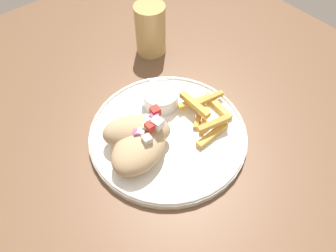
% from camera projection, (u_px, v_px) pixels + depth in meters
% --- Properties ---
extents(ground_plane, '(10.00, 10.00, 0.00)m').
position_uv_depth(ground_plane, '(159.00, 243.00, 1.22)').
color(ground_plane, brown).
extents(table, '(1.14, 1.14, 0.71)m').
position_uv_depth(table, '(153.00, 149.00, 0.72)').
color(table, brown).
rests_on(table, ground_plane).
extents(plate, '(0.31, 0.31, 0.02)m').
position_uv_depth(plate, '(168.00, 134.00, 0.64)').
color(plate, white).
rests_on(plate, table).
extents(pita_sandwich_near, '(0.13, 0.11, 0.06)m').
position_uv_depth(pita_sandwich_near, '(139.00, 149.00, 0.58)').
color(pita_sandwich_near, tan).
rests_on(pita_sandwich_near, plate).
extents(pita_sandwich_far, '(0.14, 0.12, 0.07)m').
position_uv_depth(pita_sandwich_far, '(137.00, 132.00, 0.59)').
color(pita_sandwich_far, tan).
rests_on(pita_sandwich_far, plate).
extents(fries_pile, '(0.13, 0.11, 0.03)m').
position_uv_depth(fries_pile, '(206.00, 115.00, 0.64)').
color(fries_pile, gold).
rests_on(fries_pile, plate).
extents(sauce_ramekin, '(0.08, 0.08, 0.04)m').
position_uv_depth(sauce_ramekin, '(161.00, 97.00, 0.66)').
color(sauce_ramekin, white).
rests_on(sauce_ramekin, plate).
extents(water_glass, '(0.07, 0.07, 0.12)m').
position_uv_depth(water_glass, '(151.00, 32.00, 0.76)').
color(water_glass, tan).
rests_on(water_glass, table).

